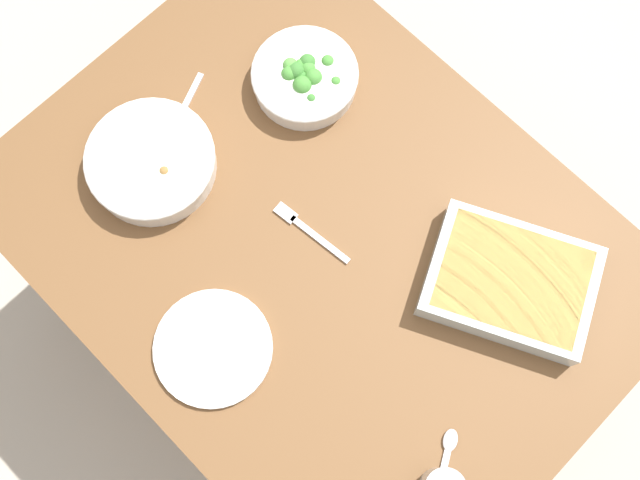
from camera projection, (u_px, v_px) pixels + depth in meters
ground_plane at (320, 313)px, 2.21m from camera, size 6.00×6.00×0.00m
dining_table at (320, 252)px, 1.58m from camera, size 1.20×0.90×0.74m
stew_bowl at (151, 162)px, 1.51m from camera, size 0.25×0.25×0.06m
broccoli_bowl at (305, 77)px, 1.56m from camera, size 0.21×0.21×0.07m
baking_dish at (510, 281)px, 1.44m from camera, size 0.37×0.33×0.06m
side_plate at (213, 348)px, 1.43m from camera, size 0.22×0.22×0.01m
spoon_by_stew at (177, 121)px, 1.56m from camera, size 0.09×0.17×0.01m
spoon_by_broccoli at (287, 94)px, 1.57m from camera, size 0.05×0.18×0.01m
spoon_spare at (445, 464)px, 1.38m from camera, size 0.10×0.16×0.01m
fork_on_table at (307, 229)px, 1.50m from camera, size 0.18×0.04×0.01m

